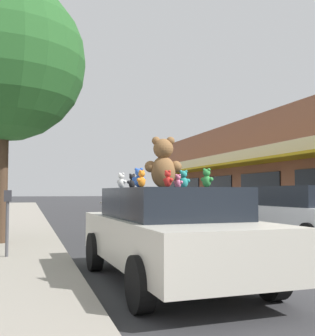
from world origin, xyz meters
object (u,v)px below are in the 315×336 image
object	(u,v)px
teddy_bear_black	(132,181)
street_tree	(4,61)
teddy_bear_pink	(178,181)
parking_meter	(7,214)
teddy_bear_green	(207,178)
teddy_bear_yellow	(140,180)
parked_car_far_center	(301,212)
teddy_bear_giant	(163,163)
teddy_bear_teal	(184,180)
plush_art_car	(169,232)
teddy_bear_blue	(139,178)
teddy_bear_white	(121,181)
teddy_bear_orange	(142,179)
teddy_bear_red	(168,179)

from	to	relation	value
teddy_bear_black	street_tree	world-z (taller)	street_tree
teddy_bear_pink	parking_meter	bearing A→B (deg)	10.63
teddy_bear_green	street_tree	bearing A→B (deg)	-7.03
teddy_bear_yellow	teddy_bear_pink	bearing A→B (deg)	-143.81
teddy_bear_pink	parked_car_far_center	size ratio (longest dim) A/B	0.05
teddy_bear_giant	teddy_bear_teal	distance (m)	0.81
plush_art_car	teddy_bear_blue	world-z (taller)	teddy_bear_blue
teddy_bear_green	teddy_bear_giant	bearing A→B (deg)	-20.50
teddy_bear_green	parking_meter	world-z (taller)	teddy_bear_green
teddy_bear_teal	teddy_bear_yellow	size ratio (longest dim) A/B	1.45
teddy_bear_pink	teddy_bear_green	xyz separation A→B (m)	(-0.02, -1.25, 0.01)
parked_car_far_center	street_tree	world-z (taller)	street_tree
teddy_bear_blue	teddy_bear_pink	distance (m)	1.62
plush_art_car	teddy_bear_white	bearing A→B (deg)	133.01
teddy_bear_yellow	teddy_bear_pink	xyz separation A→B (m)	(0.83, 0.65, 0.01)
teddy_bear_giant	teddy_bear_green	distance (m)	1.16
teddy_bear_orange	street_tree	distance (m)	6.81
parked_car_far_center	street_tree	distance (m)	8.74
plush_art_car	teddy_bear_red	xyz separation A→B (m)	(-0.36, -1.03, 0.77)
teddy_bear_red	teddy_bear_teal	bearing A→B (deg)	-56.43
teddy_bear_orange	parking_meter	bearing A→B (deg)	-99.99
teddy_bear_blue	teddy_bear_red	size ratio (longest dim) A/B	1.19
teddy_bear_pink	parked_car_far_center	distance (m)	5.82
teddy_bear_black	teddy_bear_orange	size ratio (longest dim) A/B	1.15
teddy_bear_yellow	teddy_bear_blue	bearing A→B (deg)	72.26
teddy_bear_black	teddy_bear_white	size ratio (longest dim) A/B	1.02
teddy_bear_white	plush_art_car	bearing A→B (deg)	-176.37
teddy_bear_yellow	parked_car_far_center	xyz separation A→B (m)	(5.58, 3.93, -0.73)
plush_art_car	parking_meter	world-z (taller)	plush_art_car
teddy_bear_green	teddy_bear_black	bearing A→B (deg)	-14.99
plush_art_car	teddy_bear_white	size ratio (longest dim) A/B	17.87
teddy_bear_blue	teddy_bear_white	bearing A→B (deg)	-65.74
teddy_bear_yellow	teddy_bear_blue	xyz separation A→B (m)	(-0.18, -0.62, 0.01)
teddy_bear_white	teddy_bear_red	world-z (taller)	teddy_bear_white
teddy_bear_pink	parking_meter	world-z (taller)	teddy_bear_pink
teddy_bear_teal	street_tree	distance (m)	5.99
teddy_bear_red	teddy_bear_white	bearing A→B (deg)	-21.79
teddy_bear_giant	street_tree	bearing A→B (deg)	-44.32
plush_art_car	parked_car_far_center	distance (m)	6.36
plush_art_car	teddy_bear_black	world-z (taller)	teddy_bear_black
teddy_bear_teal	street_tree	xyz separation A→B (m)	(-3.28, 3.98, 3.04)
street_tree	parked_car_far_center	bearing A→B (deg)	-7.77
teddy_bear_yellow	teddy_bear_orange	distance (m)	0.74
teddy_bear_black	teddy_bear_red	xyz separation A→B (m)	(-0.03, -2.06, -0.02)
teddy_bear_giant	teddy_bear_red	distance (m)	1.48
teddy_bear_white	teddy_bear_orange	bearing A→B (deg)	136.74
plush_art_car	teddy_bear_black	size ratio (longest dim) A/B	17.49
teddy_bear_green	street_tree	size ratio (longest dim) A/B	0.04
parked_car_far_center	parking_meter	distance (m)	7.64
street_tree	parking_meter	size ratio (longest dim) A/B	5.14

